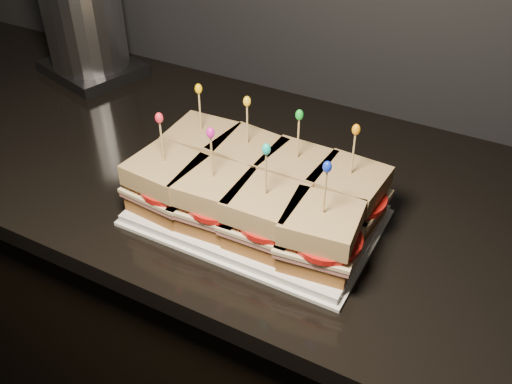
% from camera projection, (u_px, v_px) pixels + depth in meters
% --- Properties ---
extents(cabinet, '(2.33, 0.60, 0.84)m').
position_uv_depth(cabinet, '(285.00, 348.00, 1.26)').
color(cabinet, black).
rests_on(cabinet, ground).
extents(granite_slab, '(2.37, 0.64, 0.03)m').
position_uv_depth(granite_slab, '(293.00, 193.00, 1.00)').
color(granite_slab, black).
rests_on(granite_slab, cabinet).
extents(platter, '(0.37, 0.23, 0.02)m').
position_uv_depth(platter, '(256.00, 215.00, 0.91)').
color(platter, white).
rests_on(platter, granite_slab).
extents(platter_rim, '(0.38, 0.24, 0.01)m').
position_uv_depth(platter_rim, '(256.00, 218.00, 0.92)').
color(platter_rim, white).
rests_on(platter_rim, granite_slab).
extents(sandwich_0_bread_bot, '(0.10, 0.10, 0.03)m').
position_uv_depth(sandwich_0_bread_bot, '(204.00, 165.00, 0.98)').
color(sandwich_0_bread_bot, brown).
rests_on(sandwich_0_bread_bot, platter).
extents(sandwich_0_ham, '(0.11, 0.11, 0.01)m').
position_uv_depth(sandwich_0_ham, '(203.00, 156.00, 0.97)').
color(sandwich_0_ham, '#B25F51').
rests_on(sandwich_0_ham, sandwich_0_bread_bot).
extents(sandwich_0_cheese, '(0.11, 0.11, 0.01)m').
position_uv_depth(sandwich_0_cheese, '(203.00, 153.00, 0.97)').
color(sandwich_0_cheese, beige).
rests_on(sandwich_0_cheese, sandwich_0_ham).
extents(sandwich_0_tomato, '(0.10, 0.10, 0.01)m').
position_uv_depth(sandwich_0_tomato, '(207.00, 153.00, 0.96)').
color(sandwich_0_tomato, red).
rests_on(sandwich_0_tomato, sandwich_0_cheese).
extents(sandwich_0_bread_top, '(0.10, 0.10, 0.03)m').
position_uv_depth(sandwich_0_bread_top, '(202.00, 139.00, 0.95)').
color(sandwich_0_bread_top, brown).
rests_on(sandwich_0_bread_top, sandwich_0_tomato).
extents(sandwich_0_pick, '(0.00, 0.00, 0.09)m').
position_uv_depth(sandwich_0_pick, '(200.00, 114.00, 0.92)').
color(sandwich_0_pick, tan).
rests_on(sandwich_0_pick, sandwich_0_bread_top).
extents(sandwich_0_frill, '(0.01, 0.01, 0.02)m').
position_uv_depth(sandwich_0_frill, '(198.00, 89.00, 0.90)').
color(sandwich_0_frill, '#FBB902').
rests_on(sandwich_0_frill, sandwich_0_pick).
extents(sandwich_1_bread_bot, '(0.11, 0.11, 0.03)m').
position_uv_depth(sandwich_1_bread_bot, '(248.00, 179.00, 0.95)').
color(sandwich_1_bread_bot, brown).
rests_on(sandwich_1_bread_bot, platter).
extents(sandwich_1_ham, '(0.12, 0.12, 0.01)m').
position_uv_depth(sandwich_1_ham, '(248.00, 170.00, 0.94)').
color(sandwich_1_ham, '#B25F51').
rests_on(sandwich_1_ham, sandwich_1_bread_bot).
extents(sandwich_1_cheese, '(0.12, 0.12, 0.01)m').
position_uv_depth(sandwich_1_cheese, '(248.00, 167.00, 0.94)').
color(sandwich_1_cheese, beige).
rests_on(sandwich_1_cheese, sandwich_1_ham).
extents(sandwich_1_tomato, '(0.10, 0.10, 0.01)m').
position_uv_depth(sandwich_1_tomato, '(252.00, 167.00, 0.92)').
color(sandwich_1_tomato, red).
rests_on(sandwich_1_tomato, sandwich_1_cheese).
extents(sandwich_1_bread_top, '(0.11, 0.11, 0.03)m').
position_uv_depth(sandwich_1_bread_top, '(248.00, 152.00, 0.92)').
color(sandwich_1_bread_top, brown).
rests_on(sandwich_1_bread_top, sandwich_1_tomato).
extents(sandwich_1_pick, '(0.00, 0.00, 0.09)m').
position_uv_depth(sandwich_1_pick, '(247.00, 127.00, 0.89)').
color(sandwich_1_pick, tan).
rests_on(sandwich_1_pick, sandwich_1_bread_top).
extents(sandwich_1_frill, '(0.01, 0.01, 0.02)m').
position_uv_depth(sandwich_1_frill, '(247.00, 101.00, 0.86)').
color(sandwich_1_frill, yellow).
rests_on(sandwich_1_frill, sandwich_1_pick).
extents(sandwich_2_bread_bot, '(0.10, 0.10, 0.03)m').
position_uv_depth(sandwich_2_bread_bot, '(295.00, 194.00, 0.92)').
color(sandwich_2_bread_bot, brown).
rests_on(sandwich_2_bread_bot, platter).
extents(sandwich_2_ham, '(0.11, 0.11, 0.01)m').
position_uv_depth(sandwich_2_ham, '(296.00, 185.00, 0.91)').
color(sandwich_2_ham, '#B25F51').
rests_on(sandwich_2_ham, sandwich_2_bread_bot).
extents(sandwich_2_cheese, '(0.11, 0.11, 0.01)m').
position_uv_depth(sandwich_2_cheese, '(296.00, 182.00, 0.90)').
color(sandwich_2_cheese, beige).
rests_on(sandwich_2_cheese, sandwich_2_ham).
extents(sandwich_2_tomato, '(0.10, 0.10, 0.01)m').
position_uv_depth(sandwich_2_tomato, '(301.00, 182.00, 0.89)').
color(sandwich_2_tomato, red).
rests_on(sandwich_2_tomato, sandwich_2_cheese).
extents(sandwich_2_bread_top, '(0.10, 0.10, 0.03)m').
position_uv_depth(sandwich_2_bread_top, '(297.00, 167.00, 0.89)').
color(sandwich_2_bread_top, brown).
rests_on(sandwich_2_bread_top, sandwich_2_tomato).
extents(sandwich_2_pick, '(0.00, 0.00, 0.09)m').
position_uv_depth(sandwich_2_pick, '(298.00, 141.00, 0.86)').
color(sandwich_2_pick, tan).
rests_on(sandwich_2_pick, sandwich_2_bread_top).
extents(sandwich_2_frill, '(0.01, 0.01, 0.02)m').
position_uv_depth(sandwich_2_frill, '(299.00, 115.00, 0.83)').
color(sandwich_2_frill, green).
rests_on(sandwich_2_frill, sandwich_2_pick).
extents(sandwich_3_bread_bot, '(0.10, 0.10, 0.03)m').
position_uv_depth(sandwich_3_bread_bot, '(346.00, 210.00, 0.89)').
color(sandwich_3_bread_bot, brown).
rests_on(sandwich_3_bread_bot, platter).
extents(sandwich_3_ham, '(0.11, 0.11, 0.01)m').
position_uv_depth(sandwich_3_ham, '(347.00, 201.00, 0.87)').
color(sandwich_3_ham, '#B25F51').
rests_on(sandwich_3_ham, sandwich_3_bread_bot).
extents(sandwich_3_cheese, '(0.12, 0.11, 0.01)m').
position_uv_depth(sandwich_3_cheese, '(348.00, 198.00, 0.87)').
color(sandwich_3_cheese, beige).
rests_on(sandwich_3_cheese, sandwich_3_ham).
extents(sandwich_3_tomato, '(0.10, 0.10, 0.01)m').
position_uv_depth(sandwich_3_tomato, '(354.00, 198.00, 0.86)').
color(sandwich_3_tomato, red).
rests_on(sandwich_3_tomato, sandwich_3_cheese).
extents(sandwich_3_bread_top, '(0.11, 0.11, 0.03)m').
position_uv_depth(sandwich_3_bread_top, '(350.00, 182.00, 0.85)').
color(sandwich_3_bread_top, brown).
rests_on(sandwich_3_bread_top, sandwich_3_tomato).
extents(sandwich_3_pick, '(0.00, 0.00, 0.09)m').
position_uv_depth(sandwich_3_pick, '(353.00, 156.00, 0.82)').
color(sandwich_3_pick, tan).
rests_on(sandwich_3_pick, sandwich_3_bread_top).
extents(sandwich_3_frill, '(0.01, 0.01, 0.02)m').
position_uv_depth(sandwich_3_frill, '(356.00, 130.00, 0.80)').
color(sandwich_3_frill, orange).
rests_on(sandwich_3_frill, sandwich_3_pick).
extents(sandwich_4_bread_bot, '(0.11, 0.11, 0.03)m').
position_uv_depth(sandwich_4_bread_bot, '(168.00, 197.00, 0.91)').
color(sandwich_4_bread_bot, brown).
rests_on(sandwich_4_bread_bot, platter).
extents(sandwich_4_ham, '(0.12, 0.11, 0.01)m').
position_uv_depth(sandwich_4_ham, '(167.00, 189.00, 0.90)').
color(sandwich_4_ham, '#B25F51').
rests_on(sandwich_4_ham, sandwich_4_bread_bot).
extents(sandwich_4_cheese, '(0.12, 0.11, 0.01)m').
position_uv_depth(sandwich_4_cheese, '(167.00, 185.00, 0.90)').
color(sandwich_4_cheese, beige).
rests_on(sandwich_4_cheese, sandwich_4_ham).
extents(sandwich_4_tomato, '(0.10, 0.10, 0.01)m').
position_uv_depth(sandwich_4_tomato, '(171.00, 185.00, 0.88)').
color(sandwich_4_tomato, red).
rests_on(sandwich_4_tomato, sandwich_4_cheese).
extents(sandwich_4_bread_top, '(0.11, 0.11, 0.03)m').
position_uv_depth(sandwich_4_bread_top, '(165.00, 170.00, 0.88)').
color(sandwich_4_bread_top, brown).
rests_on(sandwich_4_bread_top, sandwich_4_tomato).
extents(sandwich_4_pick, '(0.00, 0.00, 0.09)m').
position_uv_depth(sandwich_4_pick, '(162.00, 144.00, 0.85)').
color(sandwich_4_pick, tan).
rests_on(sandwich_4_pick, sandwich_4_bread_top).
extents(sandwich_4_frill, '(0.01, 0.01, 0.02)m').
position_uv_depth(sandwich_4_frill, '(159.00, 118.00, 0.82)').
color(sandwich_4_frill, red).
rests_on(sandwich_4_frill, sandwich_4_pick).
extents(sandwich_5_bread_bot, '(0.10, 0.10, 0.03)m').
position_uv_depth(sandwich_5_bread_bot, '(215.00, 214.00, 0.88)').
color(sandwich_5_bread_bot, brown).
rests_on(sandwich_5_bread_bot, platter).
extents(sandwich_5_ham, '(0.11, 0.11, 0.01)m').
position_uv_depth(sandwich_5_ham, '(214.00, 205.00, 0.87)').
color(sandwich_5_ham, '#B25F51').
rests_on(sandwich_5_ham, sandwich_5_bread_bot).
extents(sandwich_5_cheese, '(0.12, 0.11, 0.01)m').
position_uv_depth(sandwich_5_cheese, '(214.00, 201.00, 0.86)').
color(sandwich_5_cheese, beige).
rests_on(sandwich_5_cheese, sandwich_5_ham).
extents(sandwich_5_tomato, '(0.10, 0.10, 0.01)m').
position_uv_depth(sandwich_5_tomato, '(219.00, 202.00, 0.85)').
color(sandwich_5_tomato, red).
rests_on(sandwich_5_tomato, sandwich_5_cheese).
extents(sandwich_5_bread_top, '(0.11, 0.11, 0.03)m').
position_uv_depth(sandwich_5_bread_top, '(213.00, 186.00, 0.85)').
color(sandwich_5_bread_top, brown).
rests_on(sandwich_5_bread_top, sandwich_5_tomato).
extents(sandwich_5_pick, '(0.00, 0.00, 0.09)m').
position_uv_depth(sandwich_5_pick, '(212.00, 160.00, 0.82)').
color(sandwich_5_pick, tan).
rests_on(sandwich_5_pick, sandwich_5_bread_top).
extents(sandwich_5_frill, '(0.01, 0.01, 0.02)m').
position_uv_depth(sandwich_5_frill, '(210.00, 133.00, 0.79)').
color(sandwich_5_frill, '#D818A0').
rests_on(sandwich_5_frill, sandwich_5_pick).
extents(sandwich_6_bread_bot, '(0.10, 0.10, 0.03)m').
position_uv_depth(sandwich_6_bread_bot, '(265.00, 232.00, 0.85)').
color(sandwich_6_bread_bot, brown).
rests_on(sandwich_6_bread_bot, platter).
extents(sandwich_6_ham, '(0.11, 0.11, 0.01)m').
position_uv_depth(sandwich_6_ham, '(265.00, 223.00, 0.83)').
color(sandwich_6_ham, '#B25F51').
rests_on(sandwich_6_ham, sandwich_6_bread_bot).
extents(sandwich_6_cheese, '(0.11, 0.11, 0.01)m').
position_uv_depth(sandwich_6_cheese, '(265.00, 219.00, 0.83)').
color(sandwich_6_cheese, beige).
rests_on(sandwich_6_cheese, sandwich_6_ham).
extents(sandwich_6_tomato, '(0.10, 0.10, 0.01)m').
position_uv_depth(sandwich_6_tomato, '(271.00, 220.00, 0.82)').
color(sandwich_6_tomato, red).
rests_on(sandwich_6_tomato, sandwich_6_cheese).
extents(sandwich_6_bread_top, '(0.10, 0.10, 0.03)m').
position_uv_depth(sandwich_6_bread_top, '(266.00, 203.00, 0.81)').
color(sandwich_6_bread_top, brown).
rests_on(sandwich_6_bread_top, sandwich_6_tomato).
extents(sandwich_6_pick, '(0.00, 0.00, 0.09)m').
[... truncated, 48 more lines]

